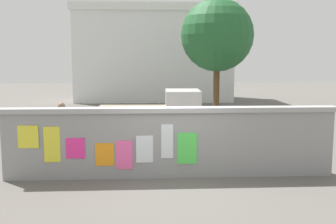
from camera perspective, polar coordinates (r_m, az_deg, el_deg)
The scene contains 8 objects.
ground at distance 18.27m, azimuth -1.21°, elevation -1.78°, with size 60.00×60.00×0.00m, color #605B56.
poster_wall at distance 10.25m, azimuth 0.29°, elevation -4.14°, with size 8.42×0.42×1.77m.
auto_rickshaw_truck at distance 14.48m, azimuth -1.88°, elevation -0.68°, with size 3.66×1.64×1.85m.
motorcycle at distance 13.14m, azimuth 14.57°, elevation -3.73°, with size 1.90×0.56×0.87m.
bicycle_near at distance 11.55m, azimuth 2.28°, elevation -5.55°, with size 1.71×0.44×0.95m.
person_walking at distance 13.08m, azimuth -14.55°, elevation -1.45°, with size 0.42×0.42×1.62m.
tree_roadside at distance 22.11m, azimuth 6.86°, elevation 10.56°, with size 3.84×3.84×6.07m.
building_background at distance 28.94m, azimuth -2.06°, elevation 8.17°, with size 10.82×4.99×6.46m.
Camera 1 is at (-0.62, -10.01, 3.01)m, focal length 43.74 mm.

